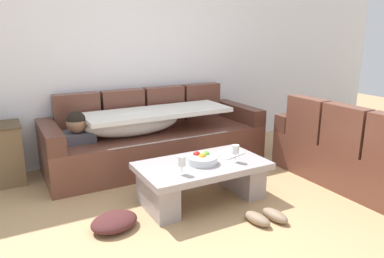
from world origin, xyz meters
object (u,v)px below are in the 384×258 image
at_px(open_magazine, 229,154).
at_px(pair_of_shoes, 266,217).
at_px(wine_glass_near_left, 182,162).
at_px(wine_glass_near_right, 236,150).
at_px(couch_near_window, 365,154).
at_px(couch_along_wall, 152,138).
at_px(coffee_table, 202,177).
at_px(fruit_bowl, 202,159).
at_px(crumpled_garment, 114,222).

height_order(open_magazine, pair_of_shoes, open_magazine).
xyz_separation_m(wine_glass_near_left, wine_glass_near_right, (0.58, 0.03, 0.00)).
bearing_deg(wine_glass_near_right, couch_near_window, -13.69).
bearing_deg(couch_near_window, pair_of_shoes, 96.09).
bearing_deg(couch_along_wall, coffee_table, -88.73).
distance_m(couch_along_wall, fruit_bowl, 1.17).
xyz_separation_m(couch_near_window, wine_glass_near_left, (-1.99, 0.31, 0.16)).
bearing_deg(wine_glass_near_right, couch_along_wall, 103.74).
xyz_separation_m(coffee_table, fruit_bowl, (-0.00, -0.01, 0.18)).
bearing_deg(wine_glass_near_right, crumpled_garment, 179.03).
bearing_deg(couch_near_window, wine_glass_near_left, 81.21).
distance_m(wine_glass_near_left, wine_glass_near_right, 0.59).
relative_size(open_magazine, pair_of_shoes, 0.86).
height_order(fruit_bowl, wine_glass_near_left, wine_glass_near_left).
relative_size(couch_near_window, crumpled_garment, 4.67).
xyz_separation_m(pair_of_shoes, crumpled_garment, (-1.16, 0.51, 0.01)).
distance_m(wine_glass_near_right, pair_of_shoes, 0.67).
xyz_separation_m(couch_along_wall, fruit_bowl, (0.02, -1.16, 0.09)).
height_order(couch_near_window, wine_glass_near_right, couch_near_window).
height_order(pair_of_shoes, crumpled_garment, crumpled_garment).
distance_m(couch_near_window, wine_glass_near_right, 1.46).
bearing_deg(coffee_table, wine_glass_near_left, -151.15).
relative_size(couch_along_wall, pair_of_shoes, 7.92).
height_order(couch_along_wall, wine_glass_near_left, couch_along_wall).
distance_m(couch_along_wall, coffee_table, 1.16).
distance_m(couch_along_wall, wine_glass_near_left, 1.35).
height_order(couch_near_window, pair_of_shoes, couch_near_window).
relative_size(couch_near_window, wine_glass_near_left, 11.25).
height_order(couch_near_window, wine_glass_near_left, couch_near_window).
height_order(fruit_bowl, crumpled_garment, fruit_bowl).
bearing_deg(crumpled_garment, coffee_table, 6.93).
xyz_separation_m(wine_glass_near_right, pair_of_shoes, (-0.02, -0.49, -0.45)).
bearing_deg(open_magazine, coffee_table, 176.57).
distance_m(wine_glass_near_right, open_magazine, 0.26).
distance_m(couch_along_wall, crumpled_garment, 1.55).
bearing_deg(crumpled_garment, wine_glass_near_right, -0.97).
bearing_deg(couch_near_window, crumpled_garment, 82.02).
distance_m(coffee_table, pair_of_shoes, 0.71).
distance_m(open_magazine, pair_of_shoes, 0.79).
xyz_separation_m(wine_glass_near_left, open_magazine, (0.66, 0.25, -0.11)).
bearing_deg(couch_along_wall, wine_glass_near_right, -76.26).
bearing_deg(fruit_bowl, couch_near_window, -15.24).
height_order(coffee_table, open_magazine, open_magazine).
relative_size(fruit_bowl, wine_glass_near_right, 1.69).
distance_m(fruit_bowl, wine_glass_near_left, 0.34).
bearing_deg(wine_glass_near_left, fruit_bowl, 27.89).
distance_m(couch_along_wall, wine_glass_near_right, 1.33).
relative_size(pair_of_shoes, crumpled_garment, 0.81).
height_order(coffee_table, fruit_bowl, fruit_bowl).
bearing_deg(pair_of_shoes, open_magazine, 82.84).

